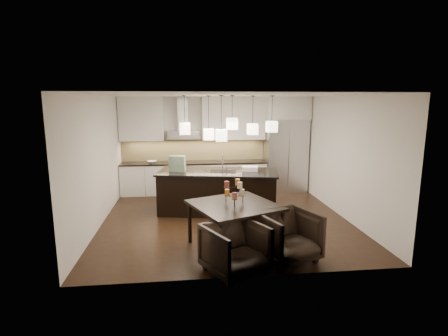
{
  "coord_description": "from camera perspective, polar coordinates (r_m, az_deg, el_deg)",
  "views": [
    {
      "loc": [
        -0.9,
        -7.66,
        2.67
      ],
      "look_at": [
        0.0,
        0.2,
        1.15
      ],
      "focal_mm": 28.0,
      "sensor_mm": 36.0,
      "label": 1
    }
  ],
  "objects": [
    {
      "name": "candle_c",
      "position": [
        6.14,
        1.73,
        -4.55
      ],
      "size": [
        0.11,
        0.11,
        0.11
      ],
      "primitive_type": "cylinder",
      "rotation": [
        0.0,
        0.0,
        0.39
      ],
      "color": "brown",
      "rests_on": "candelabra"
    },
    {
      "name": "candle_a",
      "position": [
        6.37,
        2.95,
        -3.99
      ],
      "size": [
        0.11,
        0.11,
        0.11
      ],
      "primitive_type": "cylinder",
      "rotation": [
        0.0,
        0.0,
        0.39
      ],
      "color": "beige",
      "rests_on": "candelabra"
    },
    {
      "name": "fruit_bowl",
      "position": [
        10.23,
        -11.67,
        0.98
      ],
      "size": [
        0.29,
        0.29,
        0.06
      ],
      "primitive_type": "imported",
      "rotation": [
        0.0,
        0.0,
        0.11
      ],
      "color": "silver",
      "rests_on": "countertop"
    },
    {
      "name": "wall_front",
      "position": [
        5.15,
        3.76,
        -3.46
      ],
      "size": [
        5.5,
        0.02,
        2.8
      ],
      "primitive_type": "cube",
      "color": "silver",
      "rests_on": "ground"
    },
    {
      "name": "dining_table",
      "position": [
        6.48,
        1.7,
        -9.46
      ],
      "size": [
        1.82,
        1.82,
        0.84
      ],
      "primitive_type": null,
      "rotation": [
        0.0,
        0.0,
        0.39
      ],
      "color": "black",
      "rests_on": "floor"
    },
    {
      "name": "backsplash",
      "position": [
        10.5,
        -4.97,
        2.98
      ],
      "size": [
        4.21,
        0.02,
        0.63
      ],
      "primitive_type": "cube",
      "color": "#D3C17D",
      "rests_on": "countertop"
    },
    {
      "name": "pendant_e",
      "position": [
        8.51,
        7.78,
        6.72
      ],
      "size": [
        0.24,
        0.24,
        0.26
      ],
      "primitive_type": "cube",
      "color": "beige",
      "rests_on": "ceiling"
    },
    {
      "name": "food_container",
      "position": [
        8.44,
        4.23,
        -0.1
      ],
      "size": [
        0.42,
        0.33,
        0.11
      ],
      "primitive_type": "cube",
      "rotation": [
        0.0,
        0.0,
        -0.2
      ],
      "color": "silver",
      "rests_on": "island_top"
    },
    {
      "name": "pendant_d",
      "position": [
        8.62,
        4.69,
        6.34
      ],
      "size": [
        0.24,
        0.24,
        0.26
      ],
      "primitive_type": "cube",
      "color": "beige",
      "rests_on": "ceiling"
    },
    {
      "name": "countertop",
      "position": [
        10.25,
        -4.9,
        0.89
      ],
      "size": [
        4.21,
        0.66,
        0.04
      ],
      "primitive_type": "cube",
      "color": "black",
      "rests_on": "lower_cabinets"
    },
    {
      "name": "wall_right",
      "position": [
        8.59,
        18.79,
        1.78
      ],
      "size": [
        0.02,
        5.5,
        2.8
      ],
      "primitive_type": "cube",
      "color": "silver",
      "rests_on": "ground"
    },
    {
      "name": "wall_left",
      "position": [
        7.99,
        -19.9,
        1.07
      ],
      "size": [
        0.02,
        5.5,
        2.8
      ],
      "primitive_type": "cube",
      "color": "silver",
      "rests_on": "ground"
    },
    {
      "name": "armchair_left",
      "position": [
        5.59,
        1.85,
        -13.08
      ],
      "size": [
        1.17,
        1.18,
        0.8
      ],
      "primitive_type": "imported",
      "rotation": [
        0.0,
        0.0,
        0.48
      ],
      "color": "black",
      "rests_on": "floor"
    },
    {
      "name": "island_top",
      "position": [
        8.41,
        -1.03,
        -0.65
      ],
      "size": [
        3.02,
        1.73,
        0.04
      ],
      "primitive_type": "cube",
      "rotation": [
        0.0,
        0.0,
        -0.2
      ],
      "color": "black",
      "rests_on": "island_body"
    },
    {
      "name": "pendant_f",
      "position": [
        7.92,
        -0.44,
        5.35
      ],
      "size": [
        0.24,
        0.24,
        0.26
      ],
      "primitive_type": "cube",
      "color": "beige",
      "rests_on": "ceiling"
    },
    {
      "name": "fridge_panel",
      "position": [
        10.49,
        10.24,
        9.64
      ],
      "size": [
        1.26,
        0.72,
        0.65
      ],
      "primitive_type": "cube",
      "color": "silver",
      "rests_on": "refrigerator"
    },
    {
      "name": "refrigerator",
      "position": [
        10.6,
        9.99,
        2.06
      ],
      "size": [
        1.2,
        0.72,
        2.15
      ],
      "primitive_type": "cube",
      "color": "#B7B7BA",
      "rests_on": "floor"
    },
    {
      "name": "floor",
      "position": [
        8.17,
        0.16,
        -8.28
      ],
      "size": [
        5.5,
        5.5,
        0.02
      ],
      "primitive_type": "cube",
      "color": "black",
      "rests_on": "ground"
    },
    {
      "name": "hood_canopy",
      "position": [
        10.19,
        -6.67,
        5.45
      ],
      "size": [
        0.9,
        0.52,
        0.24
      ],
      "primitive_type": "cube",
      "color": "#B7B7BA",
      "rests_on": "wall_back"
    },
    {
      "name": "hood_chimney",
      "position": [
        10.26,
        -6.75,
        8.85
      ],
      "size": [
        0.3,
        0.28,
        0.96
      ],
      "primitive_type": "cube",
      "color": "#B7B7BA",
      "rests_on": "hood_canopy"
    },
    {
      "name": "faucet",
      "position": [
        8.46,
        -0.22,
        1.02
      ],
      "size": [
        0.16,
        0.28,
        0.42
      ],
      "primitive_type": null,
      "rotation": [
        0.0,
        0.0,
        -0.2
      ],
      "color": "silver",
      "rests_on": "island_top"
    },
    {
      "name": "candelabra",
      "position": [
        6.28,
        1.73,
        -3.76
      ],
      "size": [
        0.53,
        0.53,
        0.49
      ],
      "primitive_type": null,
      "rotation": [
        0.0,
        0.0,
        0.39
      ],
      "color": "black",
      "rests_on": "dining_table"
    },
    {
      "name": "pendant_a",
      "position": [
        8.17,
        -6.39,
        6.4
      ],
      "size": [
        0.24,
        0.24,
        0.26
      ],
      "primitive_type": "cube",
      "color": "beige",
      "rests_on": "ceiling"
    },
    {
      "name": "pendant_b",
      "position": [
        8.44,
        -2.5,
        5.51
      ],
      "size": [
        0.24,
        0.24,
        0.26
      ],
      "primitive_type": "cube",
      "color": "beige",
      "rests_on": "ceiling"
    },
    {
      "name": "armchair_right",
      "position": [
        6.13,
        10.23,
        -10.81
      ],
      "size": [
        1.18,
        1.2,
        0.85
      ],
      "primitive_type": "imported",
      "rotation": [
        0.0,
        0.0,
        0.36
      ],
      "color": "black",
      "rests_on": "floor"
    },
    {
      "name": "candle_e",
      "position": [
        6.2,
        0.47,
        -2.7
      ],
      "size": [
        0.11,
        0.11,
        0.11
      ],
      "primitive_type": "cylinder",
      "rotation": [
        0.0,
        0.0,
        0.39
      ],
      "color": "brown",
      "rests_on": "candelabra"
    },
    {
      "name": "wall_back",
      "position": [
        10.54,
        -1.59,
        3.95
      ],
      "size": [
        5.5,
        0.02,
        2.8
      ],
      "primitive_type": "cube",
      "color": "silver",
      "rests_on": "ground"
    },
    {
      "name": "lower_cabinets",
      "position": [
        10.34,
        -4.85,
        -1.62
      ],
      "size": [
        4.21,
        0.62,
        0.88
      ],
      "primitive_type": "cube",
      "color": "silver",
      "rests_on": "floor"
    },
    {
      "name": "island_body",
      "position": [
        8.52,
        -1.02,
        -3.99
      ],
      "size": [
        2.92,
        1.63,
        0.97
      ],
      "primitive_type": "cube",
      "rotation": [
        0.0,
        0.0,
        -0.2
      ],
      "color": "black",
      "rests_on": "floor"
    },
    {
      "name": "pendant_c",
      "position": [
        8.12,
        1.33,
        7.23
      ],
      "size": [
        0.24,
        0.24,
        0.26
      ],
      "primitive_type": "cube",
      "color": "beige",
      "rests_on": "ceiling"
    },
    {
      "name": "upper_cab_right",
      "position": [
        10.35,
        1.56,
        8.13
      ],
      "size": [
        1.85,
        0.35,
        1.25
      ],
      "primitive_type": "cube",
      "color": "silver",
      "rests_on": "wall_back"
    },
    {
      "name": "candle_f",
      "position": [
        6.14,
        2.61,
        -2.84
      ],
      "size": [
        0.11,
        0.11,
        0.11
      ],
      "primitive_type": "cylinder",
      "rotation": [
        0.0,
        0.0,
        0.39
      ],
      "color": "beige",
      "rests_on": "candelabra"
    },
    {
      "name": "upper_cab_left",
      "position": [
        10.32,
        -13.34,
        7.83
      ],
      "size": [
        1.25,
        0.35,
        1.25
      ],
      "primitive_type": "cube",
      "color": "silver",
      "rests_on": "wall_back"
    },
    {
      "name": "ceiling",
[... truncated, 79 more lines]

